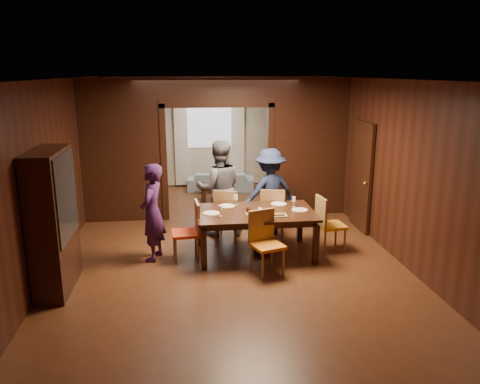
{
  "coord_description": "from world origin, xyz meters",
  "views": [
    {
      "loc": [
        -0.7,
        -7.95,
        3.02
      ],
      "look_at": [
        0.22,
        -0.4,
        1.05
      ],
      "focal_mm": 35.0,
      "sensor_mm": 36.0,
      "label": 1
    }
  ],
  "objects": [
    {
      "name": "window_far",
      "position": [
        0.0,
        4.44,
        1.7
      ],
      "size": [
        1.2,
        0.03,
        1.3
      ],
      "primitive_type": "cube",
      "color": "silver",
      "rests_on": "back_wall"
    },
    {
      "name": "curtain_right",
      "position": [
        0.75,
        4.4,
        1.25
      ],
      "size": [
        0.35,
        0.06,
        2.4
      ],
      "primitive_type": "cube",
      "color": "white",
      "rests_on": "back_wall"
    },
    {
      "name": "chair_right",
      "position": [
        1.78,
        -0.58,
        0.48
      ],
      "size": [
        0.49,
        0.49,
        0.97
      ],
      "primitive_type": null,
      "rotation": [
        0.0,
        0.0,
        1.68
      ],
      "color": "orange",
      "rests_on": "floor"
    },
    {
      "name": "person_purple",
      "position": [
        -1.23,
        -0.59,
        0.8
      ],
      "size": [
        0.52,
        0.66,
        1.6
      ],
      "primitive_type": "imported",
      "rotation": [
        0.0,
        0.0,
        -1.83
      ],
      "color": "#3A1A4B",
      "rests_on": "floor"
    },
    {
      "name": "plate_left",
      "position": [
        -0.28,
        -0.63,
        0.77
      ],
      "size": [
        0.27,
        0.27,
        0.01
      ],
      "primitive_type": "cylinder",
      "color": "white",
      "rests_on": "dining_table"
    },
    {
      "name": "platter_b",
      "position": [
        0.77,
        -0.88,
        0.78
      ],
      "size": [
        0.3,
        0.2,
        0.04
      ],
      "primitive_type": "cube",
      "color": "gray",
      "rests_on": "dining_table"
    },
    {
      "name": "plate_far_r",
      "position": [
        0.93,
        -0.22,
        0.77
      ],
      "size": [
        0.27,
        0.27,
        0.01
      ],
      "primitive_type": "cylinder",
      "color": "white",
      "rests_on": "dining_table"
    },
    {
      "name": "floor",
      "position": [
        0.0,
        0.0,
        0.0
      ],
      "size": [
        9.0,
        9.0,
        0.0
      ],
      "primitive_type": "plane",
      "color": "#4E2B15",
      "rests_on": "ground"
    },
    {
      "name": "wineglass_left",
      "position": [
        -0.15,
        -0.79,
        0.85
      ],
      "size": [
        0.08,
        0.08,
        0.18
      ],
      "primitive_type": null,
      "color": "white",
      "rests_on": "dining_table"
    },
    {
      "name": "tumbler",
      "position": [
        0.49,
        -0.88,
        0.83
      ],
      "size": [
        0.07,
        0.07,
        0.14
      ],
      "primitive_type": "cylinder",
      "color": "white",
      "rests_on": "dining_table"
    },
    {
      "name": "chair_far_l",
      "position": [
        0.07,
        0.2,
        0.48
      ],
      "size": [
        0.56,
        0.56,
        0.97
      ],
      "primitive_type": null,
      "rotation": [
        0.0,
        0.0,
        2.81
      ],
      "color": "#EB5316",
      "rests_on": "floor"
    },
    {
      "name": "coffee_table",
      "position": [
        0.07,
        2.88,
        0.2
      ],
      "size": [
        0.8,
        0.5,
        0.4
      ],
      "primitive_type": "cube",
      "color": "black",
      "rests_on": "floor"
    },
    {
      "name": "person_navy",
      "position": [
        0.88,
        0.41,
        0.82
      ],
      "size": [
        1.2,
        0.9,
        1.64
      ],
      "primitive_type": "imported",
      "rotation": [
        0.0,
        0.0,
        3.45
      ],
      "color": "#1A2442",
      "rests_on": "floor"
    },
    {
      "name": "chair_left",
      "position": [
        -0.71,
        -0.67,
        0.48
      ],
      "size": [
        0.47,
        0.47,
        0.97
      ],
      "primitive_type": null,
      "rotation": [
        0.0,
        0.0,
        -1.49
      ],
      "color": "red",
      "rests_on": "floor"
    },
    {
      "name": "plate_right",
      "position": [
        1.21,
        -0.62,
        0.77
      ],
      "size": [
        0.27,
        0.27,
        0.01
      ],
      "primitive_type": "cylinder",
      "color": "silver",
      "rests_on": "dining_table"
    },
    {
      "name": "curtain_left",
      "position": [
        -0.75,
        4.4,
        1.25
      ],
      "size": [
        0.35,
        0.06,
        2.4
      ],
      "primitive_type": "cube",
      "color": "white",
      "rests_on": "back_wall"
    },
    {
      "name": "hutch",
      "position": [
        -2.53,
        -1.5,
        1.0
      ],
      "size": [
        0.4,
        1.2,
        2.0
      ],
      "primitive_type": "cube",
      "color": "black",
      "rests_on": "floor"
    },
    {
      "name": "plate_far_l",
      "position": [
        0.02,
        -0.23,
        0.77
      ],
      "size": [
        0.27,
        0.27,
        0.01
      ],
      "primitive_type": "cylinder",
      "color": "white",
      "rests_on": "dining_table"
    },
    {
      "name": "wineglass_far",
      "position": [
        0.18,
        -0.17,
        0.85
      ],
      "size": [
        0.08,
        0.08,
        0.18
      ],
      "primitive_type": null,
      "color": "white",
      "rests_on": "dining_table"
    },
    {
      "name": "wineglass_right",
      "position": [
        1.15,
        -0.42,
        0.85
      ],
      "size": [
        0.08,
        0.08,
        0.18
      ],
      "primitive_type": null,
      "color": "white",
      "rests_on": "dining_table"
    },
    {
      "name": "person_grey",
      "position": [
        -0.06,
        0.47,
        0.9
      ],
      "size": [
        0.9,
        0.71,
        1.8
      ],
      "primitive_type": "imported",
      "rotation": [
        0.0,
        0.0,
        3.18
      ],
      "color": "#53555A",
      "rests_on": "floor"
    },
    {
      "name": "serving_bowl",
      "position": [
        0.58,
        -0.53,
        0.8
      ],
      "size": [
        0.36,
        0.36,
        0.09
      ],
      "primitive_type": "imported",
      "color": "black",
      "rests_on": "dining_table"
    },
    {
      "name": "sofa",
      "position": [
        0.24,
        3.85,
        0.25
      ],
      "size": [
        1.77,
        0.86,
        0.5
      ],
      "primitive_type": "imported",
      "rotation": [
        0.0,
        0.0,
        3.02
      ],
      "color": "#86A3B0",
      "rests_on": "floor"
    },
    {
      "name": "chair_near",
      "position": [
        0.52,
        -1.39,
        0.48
      ],
      "size": [
        0.56,
        0.56,
        0.97
      ],
      "primitive_type": null,
      "rotation": [
        0.0,
        0.0,
        0.33
      ],
      "color": "#CC6613",
      "rests_on": "floor"
    },
    {
      "name": "dining_table",
      "position": [
        0.46,
        -0.6,
        0.38
      ],
      "size": [
        1.95,
        1.21,
        0.76
      ],
      "primitive_type": "cube",
      "color": "black",
      "rests_on": "floor"
    },
    {
      "name": "platter_a",
      "position": [
        0.43,
        -0.72,
        0.78
      ],
      "size": [
        0.3,
        0.2,
        0.04
      ],
      "primitive_type": "cube",
      "color": "gray",
      "rests_on": "dining_table"
    },
    {
      "name": "room_walls",
      "position": [
        0.0,
        1.89,
        1.51
      ],
      "size": [
        5.52,
        9.01,
        2.9
      ],
      "color": "black",
      "rests_on": "floor"
    },
    {
      "name": "plate_near",
      "position": [
        0.44,
        -0.99,
        0.77
      ],
      "size": [
        0.27,
        0.27,
        0.01
      ],
      "primitive_type": "cylinder",
      "color": "white",
      "rests_on": "dining_table"
    },
    {
      "name": "ceiling",
      "position": [
        0.0,
        0.0,
        2.9
      ],
      "size": [
        5.5,
        9.0,
        0.02
      ],
      "primitive_type": "cube",
      "color": "silver",
      "rests_on": "room_walls"
    },
    {
      "name": "chair_far_r",
      "position": [
        0.91,
        0.18,
        0.48
      ],
      "size": [
        0.53,
        0.53,
        0.97
      ],
      "primitive_type": null,
      "rotation": [
        0.0,
        0.0,
        2.9
      ],
      "color": "orange",
      "rests_on": "floor"
    },
    {
      "name": "door_right",
      "position": [
        2.7,
        0.5,
        1.05
      ],
      "size": [
        0.06,
        0.9,
        2.1
      ],
      "primitive_type": "cube",
      "color": "black",
      "rests_on": "floor"
    },
    {
      "name": "condiment_jar",
      "position": [
        0.32,
        -0.67,
        0.82
      ],
      "size": [
        0.08,
        0.08,
        0.11
      ],
      "primitive_type": null,
      "color": "#482210",
      "rests_on": "dining_table"
    }
  ]
}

